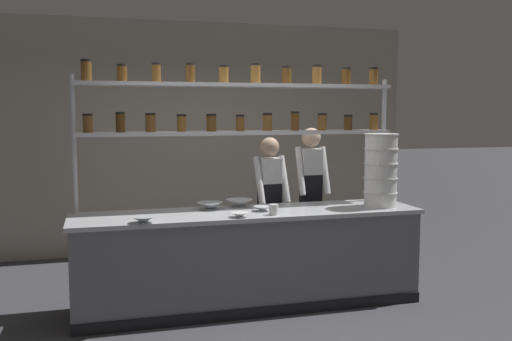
% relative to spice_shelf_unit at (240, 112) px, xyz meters
% --- Properties ---
extents(ground_plane, '(40.00, 40.00, 0.00)m').
position_rel_spice_shelf_unit_xyz_m(ground_plane, '(-0.00, -0.33, -1.86)').
color(ground_plane, '#3D3D42').
extents(back_wall, '(5.72, 0.12, 3.04)m').
position_rel_spice_shelf_unit_xyz_m(back_wall, '(-0.00, 2.07, -0.34)').
color(back_wall, '#9E9384').
rests_on(back_wall, ground_plane).
extents(prep_counter, '(3.32, 0.76, 0.92)m').
position_rel_spice_shelf_unit_xyz_m(prep_counter, '(-0.00, -0.33, -1.40)').
color(prep_counter, slate).
rests_on(prep_counter, ground_plane).
extents(spice_shelf_unit, '(3.21, 0.28, 2.34)m').
position_rel_spice_shelf_unit_xyz_m(spice_shelf_unit, '(0.00, 0.00, 0.00)').
color(spice_shelf_unit, '#B7BABF').
rests_on(spice_shelf_unit, ground_plane).
extents(chef_left, '(0.38, 0.30, 1.59)m').
position_rel_spice_shelf_unit_xyz_m(chef_left, '(0.40, 0.31, -0.95)').
color(chef_left, black).
rests_on(chef_left, ground_plane).
extents(chef_center, '(0.36, 0.30, 1.68)m').
position_rel_spice_shelf_unit_xyz_m(chef_center, '(0.93, 0.44, -0.89)').
color(chef_center, black).
rests_on(chef_center, ground_plane).
extents(container_stack, '(0.34, 0.34, 0.73)m').
position_rel_spice_shelf_unit_xyz_m(container_stack, '(1.33, -0.42, -0.57)').
color(container_stack, white).
rests_on(container_stack, prep_counter).
extents(prep_bowl_near_left, '(0.21, 0.21, 0.06)m').
position_rel_spice_shelf_unit_xyz_m(prep_bowl_near_left, '(-1.02, -0.65, -0.91)').
color(prep_bowl_near_left, '#B2B7BC').
rests_on(prep_bowl_near_left, prep_counter).
extents(prep_bowl_center_front, '(0.27, 0.27, 0.07)m').
position_rel_spice_shelf_unit_xyz_m(prep_bowl_center_front, '(-0.03, -0.05, -0.90)').
color(prep_bowl_center_front, silver).
rests_on(prep_bowl_center_front, prep_counter).
extents(prep_bowl_center_back, '(0.26, 0.26, 0.07)m').
position_rel_spice_shelf_unit_xyz_m(prep_bowl_center_back, '(-0.34, -0.13, -0.90)').
color(prep_bowl_center_back, '#B2B7BC').
rests_on(prep_bowl_center_back, prep_counter).
extents(prep_bowl_near_right, '(0.17, 0.17, 0.05)m').
position_rel_spice_shelf_unit_xyz_m(prep_bowl_near_right, '(0.12, -0.35, -0.92)').
color(prep_bowl_near_right, silver).
rests_on(prep_bowl_near_right, prep_counter).
extents(prep_bowl_far_left, '(0.16, 0.16, 0.04)m').
position_rel_spice_shelf_unit_xyz_m(prep_bowl_far_left, '(-0.16, -0.61, -0.92)').
color(prep_bowl_far_left, white).
rests_on(prep_bowl_far_left, prep_counter).
extents(serving_cup_front, '(0.08, 0.08, 0.10)m').
position_rel_spice_shelf_unit_xyz_m(serving_cup_front, '(0.17, -0.58, -0.89)').
color(serving_cup_front, silver).
rests_on(serving_cup_front, prep_counter).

